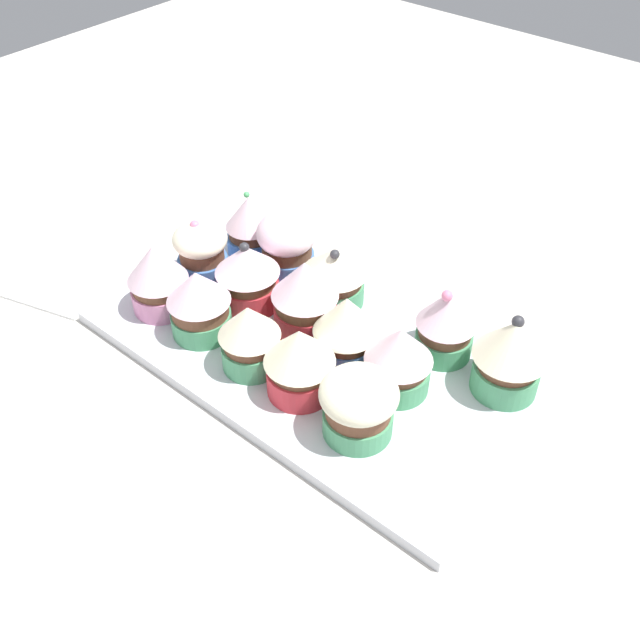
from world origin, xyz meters
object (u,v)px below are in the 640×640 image
cupcake_13 (446,322)px  cupcake_3 (300,361)px  cupcake_2 (250,336)px  cupcake_5 (199,252)px  cupcake_7 (305,296)px  cupcake_6 (250,273)px  cupcake_12 (334,274)px  cupcake_11 (287,243)px  cupcake_1 (199,302)px  cupcake_4 (359,404)px  baking_tray (320,348)px  cupcake_14 (510,354)px  cupcake_10 (250,225)px  cupcake_8 (349,325)px  cupcake_0 (157,277)px  cupcake_9 (400,358)px  napkin (59,270)px

cupcake_13 → cupcake_3: bearing=-119.7°
cupcake_2 → cupcake_5: (-13.18, 6.04, -0.17)cm
cupcake_2 → cupcake_7: 7.13cm
cupcake_6 → cupcake_12: size_ratio=1.07×
cupcake_5 → cupcake_11: (6.10, 6.85, 0.20)cm
cupcake_1 → cupcake_3: size_ratio=1.01×
cupcake_4 → cupcake_5: (-25.63, 5.99, 0.14)cm
cupcake_1 → cupcake_3: same height
cupcake_2 → cupcake_12: (-0.02, 12.18, -0.16)cm
baking_tray → cupcake_4: cupcake_4 is taller
cupcake_12 → cupcake_14: size_ratio=0.83×
cupcake_3 → cupcake_11: 17.78cm
cupcake_10 → cupcake_12: bearing=-3.5°
cupcake_8 → cupcake_3: bearing=-94.3°
cupcake_13 → cupcake_8: bearing=-137.5°
cupcake_14 → cupcake_2: bearing=-147.3°
baking_tray → cupcake_14: 18.22cm
cupcake_2 → cupcake_13: (12.71, 12.88, 0.24)cm
cupcake_0 → cupcake_2: bearing=-0.7°
cupcake_0 → cupcake_5: (-0.37, 5.88, -0.44)cm
baking_tray → cupcake_8: bearing=8.8°
cupcake_9 → cupcake_6: bearing=179.4°
cupcake_5 → cupcake_11: 9.18cm
cupcake_9 → cupcake_1: bearing=-161.8°
cupcake_4 → cupcake_11: bearing=146.7°
cupcake_14 → napkin: bearing=-162.2°
cupcake_5 → cupcake_1: bearing=-42.9°
cupcake_9 → cupcake_13: cupcake_13 is taller
cupcake_8 → cupcake_13: size_ratio=0.93×
cupcake_0 → cupcake_2: 12.82cm
cupcake_4 → cupcake_8: bearing=133.1°
cupcake_2 → cupcake_6: 9.29cm
cupcake_0 → cupcake_10: bearing=88.5°
cupcake_5 → cupcake_13: size_ratio=0.89×
cupcake_0 → cupcake_4: (25.27, -0.12, -0.58)cm
cupcake_14 → cupcake_6: bearing=-167.4°
cupcake_5 → cupcake_12: size_ratio=1.00×
baking_tray → cupcake_1: size_ratio=6.00×
cupcake_2 → cupcake_14: size_ratio=0.85×
cupcake_3 → cupcake_11: cupcake_3 is taller
cupcake_1 → cupcake_10: 13.82cm
cupcake_5 → cupcake_9: same height
baking_tray → cupcake_2: 8.19cm
cupcake_0 → cupcake_8: (18.92, 6.67, -0.04)cm
cupcake_7 → cupcake_14: bearing=15.9°
cupcake_0 → cupcake_1: size_ratio=1.04×
cupcake_14 → cupcake_10: bearing=179.2°
cupcake_12 → cupcake_13: 12.76cm
cupcake_2 → cupcake_5: same height
cupcake_4 → cupcake_3: bearing=176.6°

